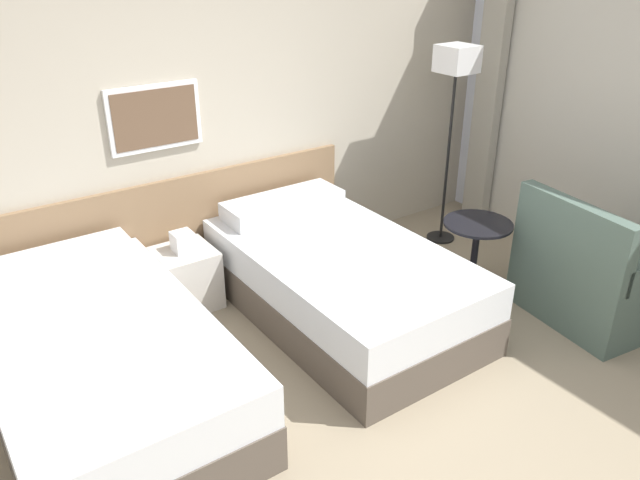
{
  "coord_description": "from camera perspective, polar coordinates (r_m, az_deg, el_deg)",
  "views": [
    {
      "loc": [
        -1.9,
        -1.82,
        2.4
      ],
      "look_at": [
        0.13,
        1.1,
        0.67
      ],
      "focal_mm": 35.0,
      "sensor_mm": 36.0,
      "label": 1
    }
  ],
  "objects": [
    {
      "name": "ground_plane",
      "position": [
        3.56,
        8.78,
        -16.8
      ],
      "size": [
        16.0,
        16.0,
        0.0
      ],
      "primitive_type": "plane",
      "color": "gray"
    },
    {
      "name": "floor_lamp",
      "position": [
        5.17,
        12.29,
        14.44
      ],
      "size": [
        0.27,
        0.27,
        1.65
      ],
      "color": "black",
      "rests_on": "ground_plane"
    },
    {
      "name": "bed_near_window",
      "position": [
        4.31,
        1.86,
        -3.68
      ],
      "size": [
        1.15,
        1.97,
        0.65
      ],
      "color": "brown",
      "rests_on": "ground_plane"
    },
    {
      "name": "bed_near_door",
      "position": [
        3.73,
        -19.26,
        -10.66
      ],
      "size": [
        1.15,
        1.97,
        0.65
      ],
      "color": "brown",
      "rests_on": "ground_plane"
    },
    {
      "name": "armchair",
      "position": [
        4.67,
        23.61,
        -3.24
      ],
      "size": [
        0.85,
        0.99,
        0.91
      ],
      "rotation": [
        0.0,
        0.0,
        1.44
      ],
      "color": "#4C6056",
      "rests_on": "ground_plane"
    },
    {
      "name": "side_table",
      "position": [
        4.61,
        14.04,
        -0.42
      ],
      "size": [
        0.49,
        0.49,
        0.59
      ],
      "color": "black",
      "rests_on": "ground_plane"
    },
    {
      "name": "wall_headboard",
      "position": [
        4.58,
        -9.89,
        11.61
      ],
      "size": [
        10.0,
        0.1,
        2.7
      ],
      "color": "#B7AD99",
      "rests_on": "ground_plane"
    },
    {
      "name": "nightstand",
      "position": [
        4.54,
        -12.1,
        -3.26
      ],
      "size": [
        0.4,
        0.4,
        0.57
      ],
      "color": "beige",
      "rests_on": "ground_plane"
    }
  ]
}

